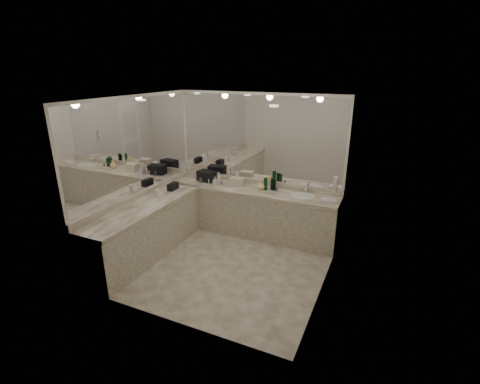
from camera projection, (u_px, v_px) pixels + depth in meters
The scene contains 35 objects.
floor at pixel (224, 263), 5.67m from camera, with size 3.20×3.20×0.00m, color beige.
ceiling at pixel (221, 99), 4.79m from camera, with size 3.20×3.20×0.00m, color white.
wall_back at pixel (259, 164), 6.52m from camera, with size 3.20×0.02×2.60m, color silver.
wall_left at pixel (138, 175), 5.85m from camera, with size 0.02×3.00×2.60m, color silver.
wall_right at pixel (329, 204), 4.61m from camera, with size 0.02×3.00×2.60m, color silver.
vanity_back_base at pixel (252, 213), 6.56m from camera, with size 3.20×0.60×0.84m, color beige.
vanity_back_top at pixel (252, 190), 6.40m from camera, with size 3.20×0.64×0.06m, color silver.
vanity_left_base at pixel (145, 232), 5.77m from camera, with size 0.60×2.40×0.84m, color beige.
vanity_left_top at pixel (143, 207), 5.62m from camera, with size 0.64×2.42×0.06m, color silver.
backsplash_back at pixel (258, 182), 6.62m from camera, with size 3.20×0.04×0.10m, color silver.
backsplash_left at pixel (141, 194), 5.96m from camera, with size 0.04×3.00×0.10m, color silver.
mirror_back at pixel (259, 139), 6.35m from camera, with size 3.12×0.01×1.55m, color white.
mirror_left at pixel (135, 147), 5.69m from camera, with size 0.01×2.92×1.55m, color white.
sink at pixel (303, 196), 6.03m from camera, with size 0.44×0.44×0.03m, color white.
faucet at pixel (306, 189), 6.18m from camera, with size 0.24×0.16×0.14m, color silver.
wall_phone at pixel (336, 184), 5.21m from camera, with size 0.06×0.10×0.24m, color white.
door at pixel (319, 236), 4.27m from camera, with size 0.02×0.82×2.10m, color white.
black_toiletry_bag at pixel (207, 176), 6.81m from camera, with size 0.35×0.22×0.20m, color black.
black_bag_spill at pixel (173, 186), 6.33m from camera, with size 0.11×0.23×0.13m, color black.
cream_cosmetic_case at pixel (237, 182), 6.55m from camera, with size 0.26×0.16×0.15m, color beige.
hand_towel at pixel (329, 200), 5.78m from camera, with size 0.26×0.17×0.04m, color white.
lotion_left at pixel (158, 193), 5.93m from camera, with size 0.07×0.07×0.15m, color white.
soap_bottle_a at pixel (219, 178), 6.63m from camera, with size 0.09×0.09×0.23m, color beige.
soap_bottle_b at pixel (215, 181), 6.57m from camera, with size 0.07×0.08×0.16m, color silver.
soap_bottle_c at pixel (261, 185), 6.32m from camera, with size 0.14×0.14×0.18m, color #FFE885.
green_bottle_0 at pixel (272, 185), 6.32m from camera, with size 0.07×0.07×0.19m, color #11502C.
green_bottle_1 at pixel (273, 183), 6.34m from camera, with size 0.07×0.07×0.22m, color #11502C.
green_bottle_2 at pixel (265, 184), 6.30m from camera, with size 0.07×0.07×0.22m, color #11502C.
green_bottle_3 at pixel (274, 185), 6.30m from camera, with size 0.07×0.07×0.20m, color #11502C.
amenity_bottle_0 at pixel (221, 182), 6.63m from camera, with size 0.04×0.04×0.07m, color #9966B2.
amenity_bottle_1 at pixel (210, 181), 6.69m from camera, with size 0.06×0.06×0.09m, color white.
amenity_bottle_2 at pixel (266, 188), 6.34m from camera, with size 0.06×0.06×0.06m, color silver.
amenity_bottle_3 at pixel (277, 190), 6.24m from camera, with size 0.04×0.04×0.06m, color #3F3F4C.
amenity_bottle_4 at pixel (208, 179), 6.79m from camera, with size 0.05×0.05×0.09m, color white.
amenity_bottle_5 at pixel (201, 180), 6.73m from camera, with size 0.05×0.05×0.09m, color #3F3F4C.
Camera 1 is at (2.28, -4.40, 3.00)m, focal length 26.00 mm.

